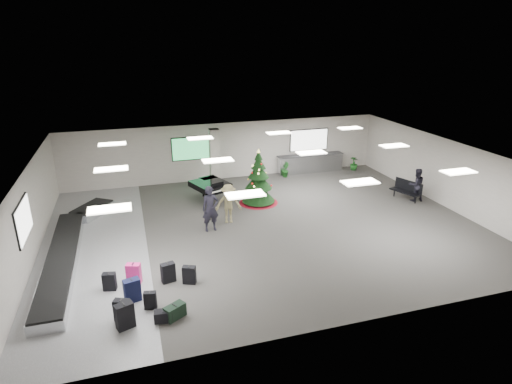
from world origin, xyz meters
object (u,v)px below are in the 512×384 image
object	(u,v)px
bench	(407,189)
traveler_b	(228,204)
christmas_tree	(258,185)
traveler_bench	(416,185)
service_counter	(310,163)
baggage_carousel	(69,248)
grand_piano	(211,185)
potted_plant_left	(285,170)
traveler_a	(210,209)
potted_plant_right	(354,163)
pink_suitcase	(134,274)

from	to	relation	value
bench	traveler_b	xyz separation A→B (m)	(-9.16, -0.06, 0.33)
christmas_tree	traveler_bench	size ratio (longest dim) A/B	1.65
traveler_bench	bench	bearing A→B (deg)	-31.73
service_counter	christmas_tree	bearing A→B (deg)	-138.86
baggage_carousel	bench	size ratio (longest dim) A/B	6.01
grand_piano	potted_plant_left	size ratio (longest dim) A/B	2.75
bench	traveler_a	size ratio (longest dim) A/B	0.83
service_counter	traveler_a	distance (m)	9.67
traveler_bench	potted_plant_right	size ratio (longest dim) A/B	1.98
pink_suitcase	grand_piano	distance (m)	7.79
service_counter	bench	size ratio (longest dim) A/B	2.51
pink_suitcase	traveler_b	bearing A→B (deg)	62.00
baggage_carousel	potted_plant_left	bearing A→B (deg)	29.50
potted_plant_left	traveler_a	bearing A→B (deg)	-133.49
baggage_carousel	christmas_tree	distance (m)	8.89
service_counter	bench	bearing A→B (deg)	-63.97
traveler_a	potted_plant_right	size ratio (longest dim) A/B	2.33
baggage_carousel	grand_piano	distance (m)	7.32
potted_plant_left	potted_plant_right	world-z (taller)	potted_plant_left
traveler_b	potted_plant_left	bearing A→B (deg)	58.59
grand_piano	traveler_bench	size ratio (longest dim) A/B	1.41
traveler_b	potted_plant_right	bearing A→B (deg)	40.28
baggage_carousel	traveler_b	xyz separation A→B (m)	(6.45, 1.00, 0.67)
baggage_carousel	bench	bearing A→B (deg)	3.92
traveler_b	potted_plant_left	xyz separation A→B (m)	(4.65, 5.27, -0.45)
pink_suitcase	bench	distance (m)	13.91
baggage_carousel	potted_plant_right	size ratio (longest dim) A/B	11.59
potted_plant_left	baggage_carousel	bearing A→B (deg)	-150.50
bench	traveler_bench	world-z (taller)	traveler_bench
baggage_carousel	service_counter	distance (m)	14.50
christmas_tree	traveler_a	size ratio (longest dim) A/B	1.40
traveler_a	traveler_b	size ratio (longest dim) A/B	1.11
christmas_tree	potted_plant_right	world-z (taller)	christmas_tree
traveler_a	potted_plant_left	xyz separation A→B (m)	(5.56, 5.86, -0.55)
potted_plant_left	pink_suitcase	bearing A→B (deg)	-133.89
service_counter	traveler_bench	bearing A→B (deg)	-62.40
christmas_tree	potted_plant_right	size ratio (longest dim) A/B	3.26
service_counter	bench	distance (m)	6.30
bench	potted_plant_left	bearing A→B (deg)	110.70
potted_plant_left	traveler_bench	bearing A→B (deg)	-48.42
baggage_carousel	traveler_a	xyz separation A→B (m)	(5.53, 0.41, 0.76)
traveler_bench	baggage_carousel	bearing A→B (deg)	7.08
service_counter	grand_piano	bearing A→B (deg)	-156.19
traveler_bench	potted_plant_left	distance (m)	7.28
grand_piano	traveler_b	size ratio (longest dim) A/B	1.33
potted_plant_right	baggage_carousel	bearing A→B (deg)	-157.88
traveler_a	christmas_tree	bearing A→B (deg)	35.59
potted_plant_left	potted_plant_right	distance (m)	4.47
service_counter	traveler_a	bearing A→B (deg)	-139.14
grand_piano	baggage_carousel	bearing A→B (deg)	-168.83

